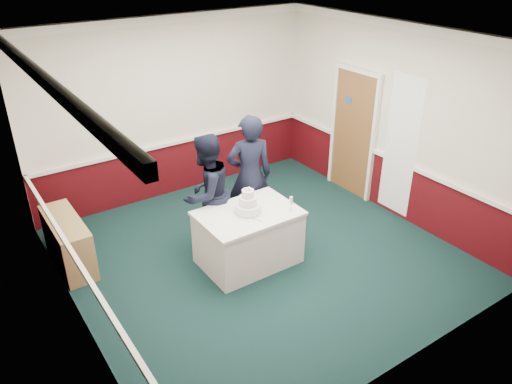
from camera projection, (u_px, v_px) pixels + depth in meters
ground at (260, 255)px, 7.12m from camera, size 5.00×5.00×0.00m
room_shell at (240, 111)px, 6.70m from camera, size 5.00×5.00×3.00m
sideboard at (68, 242)px, 6.78m from camera, size 0.41×1.20×0.70m
cake_table at (248, 237)px, 6.80m from camera, size 1.32×0.92×0.79m
wedding_cake at (248, 205)px, 6.57m from camera, size 0.35×0.35×0.36m
cake_knife at (255, 219)px, 6.46m from camera, size 0.08×0.21×0.00m
champagne_flute at (291, 201)px, 6.61m from camera, size 0.05×0.05×0.21m
person_man at (207, 194)px, 6.94m from camera, size 1.02×0.92×1.73m
person_woman at (250, 176)px, 7.28m from camera, size 0.79×0.64×1.86m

